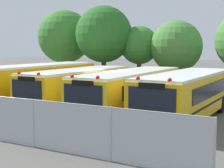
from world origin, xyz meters
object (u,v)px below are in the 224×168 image
(school_bus_2, at_px, (131,90))
(school_bus_0, at_px, (39,82))
(school_bus_1, at_px, (78,87))
(tree_2, at_px, (140,45))
(tree_1, at_px, (103,35))
(school_bus_3, at_px, (187,94))
(tree_0, at_px, (63,37))
(tree_3, at_px, (176,46))

(school_bus_2, bearing_deg, school_bus_0, -1.36)
(school_bus_1, height_order, tree_2, tree_2)
(school_bus_1, height_order, tree_1, tree_1)
(school_bus_2, bearing_deg, school_bus_1, -0.04)
(school_bus_3, height_order, tree_0, tree_0)
(school_bus_3, bearing_deg, school_bus_0, -0.05)
(school_bus_0, relative_size, tree_1, 1.35)
(tree_0, xyz_separation_m, tree_2, (7.72, 0.70, -0.76))
(school_bus_0, distance_m, tree_0, 10.80)
(school_bus_0, relative_size, school_bus_3, 1.04)
(school_bus_0, xyz_separation_m, tree_1, (0.05, 8.34, 3.38))
(tree_1, xyz_separation_m, tree_2, (2.84, 1.45, -0.87))
(tree_3, bearing_deg, school_bus_0, -120.81)
(tree_0, relative_size, tree_3, 1.22)
(school_bus_3, xyz_separation_m, tree_0, (-14.98, 9.26, 3.36))
(tree_2, height_order, tree_3, tree_3)
(tree_3, bearing_deg, tree_1, -163.12)
(school_bus_0, xyz_separation_m, school_bus_3, (10.15, -0.17, -0.09))
(tree_3, bearing_deg, school_bus_3, -68.39)
(school_bus_3, distance_m, tree_0, 17.93)
(school_bus_2, distance_m, tree_0, 15.24)
(school_bus_3, bearing_deg, tree_2, -52.97)
(tree_0, bearing_deg, school_bus_3, -31.72)
(tree_2, bearing_deg, tree_1, -152.91)
(school_bus_0, distance_m, school_bus_1, 3.23)
(school_bus_3, height_order, tree_3, tree_3)
(school_bus_3, relative_size, tree_0, 1.30)
(tree_3, bearing_deg, tree_0, -174.37)
(school_bus_0, relative_size, tree_2, 1.77)
(school_bus_3, bearing_deg, school_bus_2, -0.81)
(school_bus_2, xyz_separation_m, school_bus_3, (3.28, -0.10, 0.01))
(school_bus_2, bearing_deg, school_bus_3, 177.50)
(school_bus_1, bearing_deg, tree_3, -105.74)
(school_bus_2, height_order, school_bus_3, school_bus_3)
(school_bus_0, distance_m, tree_3, 12.07)
(school_bus_0, height_order, school_bus_2, school_bus_0)
(tree_1, bearing_deg, school_bus_2, -50.97)
(school_bus_2, height_order, tree_1, tree_1)
(school_bus_0, bearing_deg, tree_2, -105.64)
(school_bus_0, bearing_deg, tree_1, -89.56)
(school_bus_2, xyz_separation_m, tree_2, (-3.98, 9.86, 2.62))
(school_bus_2, bearing_deg, tree_2, -68.76)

